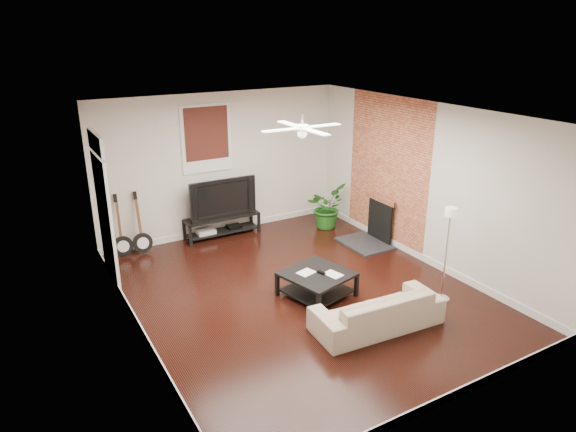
# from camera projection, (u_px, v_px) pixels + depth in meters

# --- Properties ---
(room) EXTENTS (5.01, 6.01, 2.81)m
(room) POSITION_uv_depth(u_px,v_px,m) (301.00, 208.00, 7.64)
(room) COLOR black
(room) RESTS_ON ground
(brick_accent) EXTENTS (0.02, 2.20, 2.80)m
(brick_accent) POSITION_uv_depth(u_px,v_px,m) (387.00, 171.00, 9.62)
(brick_accent) COLOR #B25439
(brick_accent) RESTS_ON floor
(fireplace) EXTENTS (0.80, 1.10, 0.92)m
(fireplace) POSITION_uv_depth(u_px,v_px,m) (372.00, 221.00, 9.80)
(fireplace) COLOR black
(fireplace) RESTS_ON floor
(window_back) EXTENTS (1.00, 0.06, 1.30)m
(window_back) POSITION_uv_depth(u_px,v_px,m) (207.00, 139.00, 9.72)
(window_back) COLOR #3D1810
(window_back) RESTS_ON wall_back
(door_left) EXTENTS (0.08, 1.00, 2.50)m
(door_left) POSITION_uv_depth(u_px,v_px,m) (105.00, 208.00, 8.08)
(door_left) COLOR white
(door_left) RESTS_ON wall_left
(tv_stand) EXTENTS (1.51, 0.40, 0.42)m
(tv_stand) POSITION_uv_depth(u_px,v_px,m) (222.00, 226.00, 10.24)
(tv_stand) COLOR black
(tv_stand) RESTS_ON floor
(tv) EXTENTS (1.35, 0.18, 0.78)m
(tv) POSITION_uv_depth(u_px,v_px,m) (220.00, 197.00, 10.05)
(tv) COLOR black
(tv) RESTS_ON tv_stand
(coffee_table) EXTENTS (1.13, 1.13, 0.39)m
(coffee_table) POSITION_uv_depth(u_px,v_px,m) (317.00, 284.00, 7.94)
(coffee_table) COLOR black
(coffee_table) RESTS_ON floor
(sofa) EXTENTS (1.88, 0.85, 0.54)m
(sofa) POSITION_uv_depth(u_px,v_px,m) (377.00, 310.00, 7.09)
(sofa) COLOR #BAA88B
(sofa) RESTS_ON floor
(floor_lamp) EXTENTS (0.26, 0.26, 1.50)m
(floor_lamp) POSITION_uv_depth(u_px,v_px,m) (446.00, 255.00, 7.63)
(floor_lamp) COLOR silver
(floor_lamp) RESTS_ON floor
(potted_plant) EXTENTS (1.07, 1.05, 0.90)m
(potted_plant) POSITION_uv_depth(u_px,v_px,m) (326.00, 207.00, 10.61)
(potted_plant) COLOR #20611B
(potted_plant) RESTS_ON floor
(guitar_left) EXTENTS (0.40, 0.31, 1.17)m
(guitar_left) POSITION_uv_depth(u_px,v_px,m) (121.00, 227.00, 9.17)
(guitar_left) COLOR black
(guitar_left) RESTS_ON floor
(guitar_right) EXTENTS (0.37, 0.27, 1.17)m
(guitar_right) POSITION_uv_depth(u_px,v_px,m) (141.00, 224.00, 9.31)
(guitar_right) COLOR black
(guitar_right) RESTS_ON floor
(ceiling_fan) EXTENTS (1.24, 1.24, 0.32)m
(ceiling_fan) POSITION_uv_depth(u_px,v_px,m) (302.00, 128.00, 7.22)
(ceiling_fan) COLOR white
(ceiling_fan) RESTS_ON ceiling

